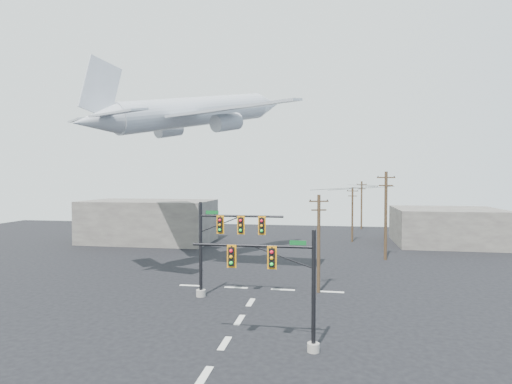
% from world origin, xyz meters
% --- Properties ---
extents(ground, '(120.00, 120.00, 0.00)m').
position_xyz_m(ground, '(0.00, 0.00, 0.00)').
color(ground, black).
rests_on(ground, ground).
extents(lane_markings, '(14.00, 21.20, 0.01)m').
position_xyz_m(lane_markings, '(0.00, 5.33, 0.01)').
color(lane_markings, beige).
rests_on(lane_markings, ground).
extents(signal_mast_near, '(7.02, 0.72, 6.58)m').
position_xyz_m(signal_mast_near, '(3.50, -0.36, 3.56)').
color(signal_mast_near, gray).
rests_on(signal_mast_near, ground).
extents(signal_mast_far, '(6.88, 0.82, 7.45)m').
position_xyz_m(signal_mast_far, '(-2.52, 8.83, 4.20)').
color(signal_mast_far, gray).
rests_on(signal_mast_far, ground).
extents(utility_pole_a, '(1.56, 0.54, 7.96)m').
position_xyz_m(utility_pole_a, '(4.94, 11.68, 4.16)').
color(utility_pole_a, '#412F1C').
rests_on(utility_pole_a, ground).
extents(utility_pole_b, '(2.03, 0.39, 10.02)m').
position_xyz_m(utility_pole_b, '(12.06, 26.78, 5.24)').
color(utility_pole_b, '#412F1C').
rests_on(utility_pole_b, ground).
extents(utility_pole_c, '(1.61, 0.43, 7.92)m').
position_xyz_m(utility_pole_c, '(9.05, 39.96, 4.14)').
color(utility_pole_c, '#412F1C').
rests_on(utility_pole_c, ground).
extents(utility_pole_d, '(1.78, 0.44, 8.66)m').
position_xyz_m(utility_pole_d, '(11.49, 56.00, 4.53)').
color(utility_pole_d, '#412F1C').
rests_on(utility_pole_d, ground).
extents(power_lines, '(8.76, 44.33, 0.69)m').
position_xyz_m(power_lines, '(9.72, 33.39, 8.10)').
color(power_lines, black).
extents(airliner, '(22.07, 24.19, 7.58)m').
position_xyz_m(airliner, '(-7.69, 19.21, 16.04)').
color(airliner, '#AEB2BA').
extents(building_left, '(18.00, 10.00, 6.00)m').
position_xyz_m(building_left, '(-20.00, 35.00, 3.00)').
color(building_left, slate).
rests_on(building_left, ground).
extents(building_right, '(14.00, 12.00, 5.00)m').
position_xyz_m(building_right, '(22.00, 40.00, 2.50)').
color(building_right, slate).
rests_on(building_right, ground).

